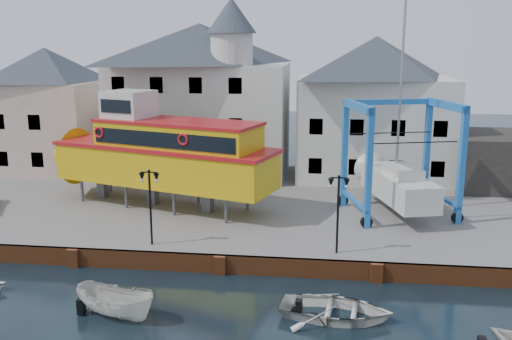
# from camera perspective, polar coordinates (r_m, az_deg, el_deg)

# --- Properties ---
(ground) EXTENTS (140.00, 140.00, 0.00)m
(ground) POSITION_cam_1_polar(r_m,az_deg,el_deg) (30.26, -3.60, -10.32)
(ground) COLOR black
(ground) RESTS_ON ground
(hardstanding) EXTENTS (44.00, 22.00, 1.00)m
(hardstanding) POSITION_cam_1_polar(r_m,az_deg,el_deg) (40.32, -0.70, -3.55)
(hardstanding) COLOR slate
(hardstanding) RESTS_ON ground
(quay_wall) EXTENTS (44.00, 0.47, 1.00)m
(quay_wall) POSITION_cam_1_polar(r_m,az_deg,el_deg) (30.16, -3.58, -9.37)
(quay_wall) COLOR brown
(quay_wall) RESTS_ON ground
(building_pink) EXTENTS (8.00, 7.00, 10.30)m
(building_pink) POSITION_cam_1_polar(r_m,az_deg,el_deg) (51.28, -20.02, 5.66)
(building_pink) COLOR tan
(building_pink) RESTS_ON hardstanding
(building_white_main) EXTENTS (14.00, 8.30, 14.00)m
(building_white_main) POSITION_cam_1_polar(r_m,az_deg,el_deg) (47.04, -5.40, 7.26)
(building_white_main) COLOR silver
(building_white_main) RESTS_ON hardstanding
(building_white_right) EXTENTS (12.00, 8.00, 11.20)m
(building_white_right) POSITION_cam_1_polar(r_m,az_deg,el_deg) (46.74, 11.72, 6.10)
(building_white_right) COLOR silver
(building_white_right) RESTS_ON hardstanding
(shed_dark) EXTENTS (8.00, 7.00, 4.00)m
(shed_dark) POSITION_cam_1_polar(r_m,az_deg,el_deg) (47.20, 23.89, 0.89)
(shed_dark) COLOR black
(shed_dark) RESTS_ON hardstanding
(lamp_post_left) EXTENTS (1.12, 0.32, 4.20)m
(lamp_post_left) POSITION_cam_1_polar(r_m,az_deg,el_deg) (30.97, -10.59, -1.80)
(lamp_post_left) COLOR black
(lamp_post_left) RESTS_ON hardstanding
(lamp_post_right) EXTENTS (1.12, 0.32, 4.20)m
(lamp_post_right) POSITION_cam_1_polar(r_m,az_deg,el_deg) (29.54, 8.25, -2.43)
(lamp_post_right) COLOR black
(lamp_post_right) RESTS_ON hardstanding
(tour_boat) EXTENTS (17.93, 9.33, 7.62)m
(tour_boat) POSITION_cam_1_polar(r_m,az_deg,el_deg) (38.60, -10.40, 1.75)
(tour_boat) COLOR #59595E
(tour_boat) RESTS_ON hardstanding
(travel_lift) EXTENTS (7.58, 9.45, 13.85)m
(travel_lift) POSITION_cam_1_polar(r_m,az_deg,el_deg) (37.91, 13.61, -0.59)
(travel_lift) COLOR #1463AC
(travel_lift) RESTS_ON hardstanding
(motorboat_a) EXTENTS (4.36, 2.76, 1.58)m
(motorboat_a) POSITION_cam_1_polar(r_m,az_deg,el_deg) (26.66, -13.78, -14.05)
(motorboat_a) COLOR silver
(motorboat_a) RESTS_ON ground
(motorboat_b) EXTENTS (5.29, 4.04, 1.02)m
(motorboat_b) POSITION_cam_1_polar(r_m,az_deg,el_deg) (26.06, 7.94, -14.44)
(motorboat_b) COLOR silver
(motorboat_b) RESTS_ON ground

